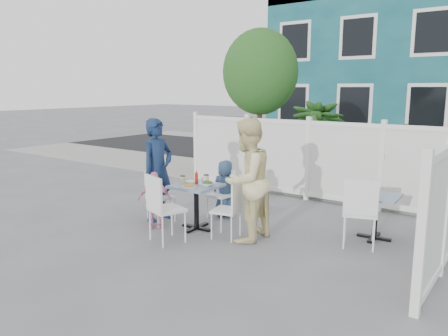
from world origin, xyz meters
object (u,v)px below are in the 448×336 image
Objects in this scene: chair_left at (158,192)px; woman at (247,180)px; chair_near at (162,204)px; chair_back at (223,190)px; spare_table at (376,205)px; chair_right at (231,206)px; man at (158,170)px; toddler at (155,200)px; boy at (225,189)px; main_table at (196,195)px; utility_cabinet at (233,146)px.

woman reaches higher than chair_left.
chair_back is at bearing 109.53° from chair_near.
chair_right reaches higher than spare_table.
chair_right is at bearing -91.04° from man.
toddler is at bearing -74.80° from woman.
boy is (0.83, 0.81, -0.37)m from man.
chair_left is 0.93× the size of toddler.
spare_table is (2.45, 1.22, -0.04)m from main_table.
chair_near is 0.76m from toddler.
spare_table is at bearing 175.75° from boy.
chair_left is at bearing 52.05° from chair_back.
chair_right is (-1.75, -1.26, -0.01)m from spare_table.
main_table is 0.99m from woman.
utility_cabinet is at bearing 74.95° from toddler.
woman reaches higher than chair_near.
man reaches higher than toddler.
chair_left is 0.86× the size of boy.
spare_table is at bearing -38.70° from utility_cabinet.
woman is 1.97× the size of toddler.
main_table is at bearing -153.62° from spare_table.
chair_left is 1.52m from chair_right.
chair_left is 1.12m from chair_back.
chair_back is 0.48× the size of man.
chair_right is at bearing 64.24° from chair_near.
chair_right is 0.50× the size of man.
boy is (-0.73, 0.87, -0.01)m from chair_right.
chair_near is at bearing 124.59° from chair_right.
main_table is 0.83× the size of chair_right.
chair_right is 1.04× the size of chair_back.
woman is at bearing -142.44° from spare_table.
boy reaches higher than main_table.
spare_table is 0.39× the size of man.
utility_cabinet is at bearing -51.97° from chair_back.
chair_right is 0.46m from woman.
main_table is 0.79m from chair_back.
spare_table is 1.97m from woman.
chair_back is (0.77, 0.81, -0.01)m from chair_left.
utility_cabinet is 5.43m from woman.
spare_table is 0.37× the size of woman.
toddler is (-0.57, -1.16, -0.04)m from boy.
woman is at bearing 59.58° from chair_near.
utility_cabinet is at bearing 118.18° from main_table.
chair_back is at bearing 51.63° from boy.
main_table is at bearing -86.04° from woman.
chair_right is 1.12m from chair_back.
boy reaches higher than chair_back.
man is at bearing -76.53° from utility_cabinet.
spare_table is at bearing 56.92° from chair_near.
utility_cabinet reaches higher than chair_near.
chair_back is 1.30m from woman.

